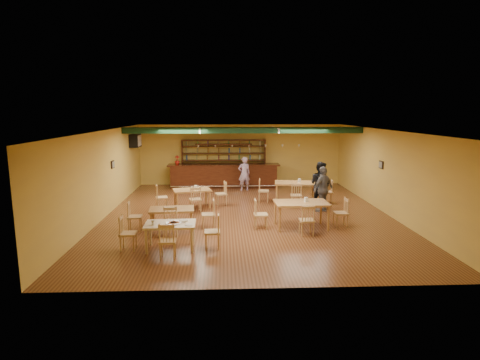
{
  "coord_description": "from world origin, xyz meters",
  "views": [
    {
      "loc": [
        -0.87,
        -13.71,
        3.66
      ],
      "look_at": [
        -0.25,
        0.6,
        1.15
      ],
      "focal_mm": 29.55,
      "sensor_mm": 36.0,
      "label": 1
    }
  ],
  "objects_px": {
    "dining_table_a": "(192,198)",
    "dining_table_b": "(295,192)",
    "patron_bar": "(244,174)",
    "dining_table_d": "(301,215)",
    "dining_table_c": "(172,219)",
    "near_table": "(171,236)",
    "bar_counter": "(224,176)",
    "patron_right_a": "(320,184)"
  },
  "relations": [
    {
      "from": "dining_table_a",
      "to": "dining_table_b",
      "type": "xyz_separation_m",
      "value": [
        4.11,
        0.63,
        0.06
      ]
    },
    {
      "from": "dining_table_a",
      "to": "dining_table_b",
      "type": "height_order",
      "value": "dining_table_b"
    },
    {
      "from": "dining_table_c",
      "to": "dining_table_b",
      "type": "bearing_deg",
      "value": 33.85
    },
    {
      "from": "dining_table_a",
      "to": "patron_bar",
      "type": "xyz_separation_m",
      "value": [
        2.17,
        3.14,
        0.44
      ]
    },
    {
      "from": "dining_table_a",
      "to": "dining_table_d",
      "type": "height_order",
      "value": "dining_table_d"
    },
    {
      "from": "dining_table_c",
      "to": "near_table",
      "type": "relative_size",
      "value": 1.02
    },
    {
      "from": "dining_table_b",
      "to": "dining_table_d",
      "type": "bearing_deg",
      "value": -89.98
    },
    {
      "from": "dining_table_a",
      "to": "dining_table_c",
      "type": "height_order",
      "value": "dining_table_a"
    },
    {
      "from": "dining_table_a",
      "to": "patron_right_a",
      "type": "height_order",
      "value": "patron_right_a"
    },
    {
      "from": "dining_table_a",
      "to": "dining_table_d",
      "type": "xyz_separation_m",
      "value": [
        3.65,
        -2.88,
        0.07
      ]
    },
    {
      "from": "dining_table_c",
      "to": "patron_right_a",
      "type": "relative_size",
      "value": 0.77
    },
    {
      "from": "bar_counter",
      "to": "dining_table_a",
      "type": "distance_m",
      "value": 4.16
    },
    {
      "from": "dining_table_b",
      "to": "near_table",
      "type": "relative_size",
      "value": 1.24
    },
    {
      "from": "bar_counter",
      "to": "near_table",
      "type": "relative_size",
      "value": 4.02
    },
    {
      "from": "dining_table_a",
      "to": "dining_table_c",
      "type": "bearing_deg",
      "value": -111.76
    },
    {
      "from": "bar_counter",
      "to": "near_table",
      "type": "xyz_separation_m",
      "value": [
        -1.45,
        -8.65,
        -0.21
      ]
    },
    {
      "from": "dining_table_a",
      "to": "dining_table_c",
      "type": "relative_size",
      "value": 1.03
    },
    {
      "from": "dining_table_c",
      "to": "patron_right_a",
      "type": "xyz_separation_m",
      "value": [
        5.31,
        2.76,
        0.54
      ]
    },
    {
      "from": "dining_table_a",
      "to": "dining_table_d",
      "type": "distance_m",
      "value": 4.65
    },
    {
      "from": "dining_table_c",
      "to": "dining_table_d",
      "type": "bearing_deg",
      "value": -3.72
    },
    {
      "from": "dining_table_b",
      "to": "dining_table_d",
      "type": "relative_size",
      "value": 0.99
    },
    {
      "from": "dining_table_b",
      "to": "near_table",
      "type": "distance_m",
      "value": 6.85
    },
    {
      "from": "near_table",
      "to": "patron_bar",
      "type": "distance_m",
      "value": 8.19
    },
    {
      "from": "dining_table_c",
      "to": "dining_table_a",
      "type": "bearing_deg",
      "value": 77.8
    },
    {
      "from": "dining_table_b",
      "to": "bar_counter",
      "type": "bearing_deg",
      "value": 138.1
    },
    {
      "from": "bar_counter",
      "to": "dining_table_a",
      "type": "relative_size",
      "value": 3.83
    },
    {
      "from": "dining_table_d",
      "to": "patron_bar",
      "type": "relative_size",
      "value": 1.06
    },
    {
      "from": "dining_table_c",
      "to": "patron_bar",
      "type": "bearing_deg",
      "value": 62.64
    },
    {
      "from": "dining_table_a",
      "to": "patron_right_a",
      "type": "xyz_separation_m",
      "value": [
        4.91,
        -0.17,
        0.53
      ]
    },
    {
      "from": "dining_table_b",
      "to": "patron_bar",
      "type": "relative_size",
      "value": 1.05
    },
    {
      "from": "dining_table_d",
      "to": "bar_counter",
      "type": "bearing_deg",
      "value": 107.84
    },
    {
      "from": "patron_bar",
      "to": "near_table",
      "type": "bearing_deg",
      "value": 58.39
    },
    {
      "from": "patron_right_a",
      "to": "dining_table_c",
      "type": "bearing_deg",
      "value": 79.61
    },
    {
      "from": "bar_counter",
      "to": "dining_table_a",
      "type": "height_order",
      "value": "bar_counter"
    },
    {
      "from": "near_table",
      "to": "patron_right_a",
      "type": "relative_size",
      "value": 0.76
    },
    {
      "from": "dining_table_b",
      "to": "dining_table_c",
      "type": "distance_m",
      "value": 5.74
    },
    {
      "from": "dining_table_a",
      "to": "near_table",
      "type": "distance_m",
      "value": 4.68
    },
    {
      "from": "dining_table_b",
      "to": "near_table",
      "type": "xyz_separation_m",
      "value": [
        -4.33,
        -5.31,
        -0.06
      ]
    },
    {
      "from": "dining_table_a",
      "to": "dining_table_c",
      "type": "distance_m",
      "value": 2.96
    },
    {
      "from": "dining_table_d",
      "to": "near_table",
      "type": "bearing_deg",
      "value": -156.71
    },
    {
      "from": "dining_table_a",
      "to": "near_table",
      "type": "relative_size",
      "value": 1.05
    },
    {
      "from": "bar_counter",
      "to": "dining_table_d",
      "type": "xyz_separation_m",
      "value": [
        2.42,
        -6.85,
        -0.15
      ]
    }
  ]
}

